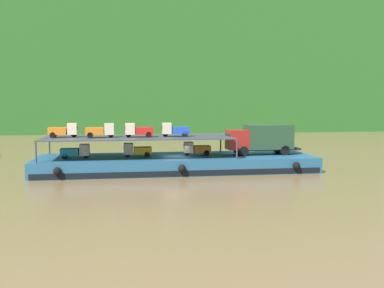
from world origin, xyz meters
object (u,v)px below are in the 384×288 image
at_px(cargo_barge, 177,163).
at_px(mini_truck_lower_stern, 76,151).
at_px(mini_truck_upper_fore, 138,130).
at_px(mini_truck_lower_aft, 137,150).
at_px(mini_truck_upper_mid, 100,131).
at_px(covered_lorry, 261,138).
at_px(mini_truck_upper_bow, 175,130).
at_px(mini_truck_lower_mid, 197,149).
at_px(mini_truck_upper_stern, 64,130).

distance_m(cargo_barge, mini_truck_lower_stern, 9.98).
relative_size(cargo_barge, mini_truck_lower_stern, 10.06).
height_order(mini_truck_lower_stern, mini_truck_upper_fore, mini_truck_upper_fore).
height_order(mini_truck_lower_aft, mini_truck_upper_fore, mini_truck_upper_fore).
bearing_deg(mini_truck_upper_mid, mini_truck_lower_aft, 7.08).
relative_size(mini_truck_lower_stern, mini_truck_upper_fore, 0.99).
xyz_separation_m(covered_lorry, mini_truck_upper_bow, (-9.04, -0.19, 1.00)).
bearing_deg(mini_truck_upper_fore, mini_truck_upper_bow, 3.66).
bearing_deg(mini_truck_lower_aft, mini_truck_upper_fore, -71.98).
relative_size(cargo_barge, mini_truck_lower_mid, 10.06).
bearing_deg(mini_truck_upper_stern, mini_truck_lower_aft, -3.44).
relative_size(cargo_barge, covered_lorry, 3.50).
bearing_deg(cargo_barge, mini_truck_lower_mid, 9.68).
bearing_deg(mini_truck_upper_fore, mini_truck_lower_stern, 179.15).
xyz_separation_m(covered_lorry, mini_truck_lower_aft, (-12.84, 0.03, -1.00)).
height_order(mini_truck_lower_mid, mini_truck_upper_bow, mini_truck_upper_bow).
bearing_deg(mini_truck_upper_bow, mini_truck_upper_stern, 176.60).
bearing_deg(mini_truck_lower_mid, mini_truck_upper_bow, -164.47).
distance_m(mini_truck_lower_aft, mini_truck_upper_bow, 4.30).
xyz_separation_m(mini_truck_lower_mid, mini_truck_upper_bow, (-2.29, -0.64, 2.00)).
distance_m(mini_truck_upper_stern, mini_truck_upper_mid, 3.68).
height_order(covered_lorry, mini_truck_upper_stern, mini_truck_upper_stern).
bearing_deg(cargo_barge, mini_truck_lower_stern, -177.57).
bearing_deg(covered_lorry, mini_truck_lower_aft, 179.85).
bearing_deg(mini_truck_upper_bow, covered_lorry, 1.19).
xyz_separation_m(mini_truck_lower_stern, mini_truck_upper_stern, (-1.20, 0.79, 2.00)).
height_order(cargo_barge, mini_truck_upper_fore, mini_truck_upper_fore).
bearing_deg(mini_truck_upper_fore, cargo_barge, 7.59).
bearing_deg(mini_truck_lower_mid, mini_truck_upper_stern, 179.96).
bearing_deg(covered_lorry, cargo_barge, 179.43).
height_order(mini_truck_lower_stern, mini_truck_upper_mid, mini_truck_upper_mid).
distance_m(covered_lorry, mini_truck_lower_stern, 18.77).
relative_size(covered_lorry, mini_truck_lower_aft, 2.85).
bearing_deg(mini_truck_lower_mid, mini_truck_lower_aft, -176.08).
height_order(mini_truck_lower_stern, mini_truck_lower_mid, same).
bearing_deg(covered_lorry, mini_truck_upper_stern, 178.68).
bearing_deg(mini_truck_upper_bow, cargo_barge, 57.76).
xyz_separation_m(mini_truck_lower_stern, mini_truck_lower_mid, (11.99, 0.78, 0.00)).
bearing_deg(mini_truck_upper_mid, mini_truck_upper_bow, 1.69).
xyz_separation_m(cargo_barge, mini_truck_upper_mid, (-7.49, -0.49, 3.44)).
height_order(covered_lorry, mini_truck_lower_mid, covered_lorry).
bearing_deg(mini_truck_upper_stern, mini_truck_upper_mid, -13.57).
distance_m(mini_truck_upper_fore, mini_truck_upper_bow, 3.66).
relative_size(cargo_barge, mini_truck_upper_mid, 9.99).
distance_m(covered_lorry, mini_truck_upper_fore, 12.73).
xyz_separation_m(cargo_barge, mini_truck_upper_fore, (-3.82, -0.51, 3.44)).
xyz_separation_m(mini_truck_lower_stern, mini_truck_upper_bow, (9.69, 0.14, 2.00)).
xyz_separation_m(mini_truck_lower_aft, mini_truck_upper_mid, (-3.52, -0.44, 2.00)).
bearing_deg(cargo_barge, mini_truck_lower_aft, -179.20).
relative_size(mini_truck_lower_aft, mini_truck_upper_stern, 1.01).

